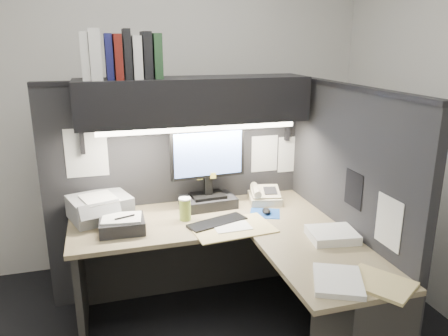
{
  "coord_description": "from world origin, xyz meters",
  "views": [
    {
      "loc": [
        -0.5,
        -2.13,
        1.88
      ],
      "look_at": [
        0.26,
        0.51,
        1.08
      ],
      "focal_mm": 35.0,
      "sensor_mm": 36.0,
      "label": 1
    }
  ],
  "objects_px": {
    "keyboard": "(217,222)",
    "coffee_cup": "(185,210)",
    "desk": "(274,291)",
    "overhead_shelf": "(194,100)",
    "notebook_stack": "(122,225)",
    "printer": "(100,207)",
    "monitor": "(208,177)",
    "telephone": "(265,196)"
  },
  "relations": [
    {
      "from": "monitor",
      "to": "notebook_stack",
      "type": "xyz_separation_m",
      "value": [
        -0.62,
        -0.26,
        -0.19
      ]
    },
    {
      "from": "monitor",
      "to": "telephone",
      "type": "xyz_separation_m",
      "value": [
        0.43,
        -0.02,
        -0.18
      ]
    },
    {
      "from": "overhead_shelf",
      "to": "keyboard",
      "type": "distance_m",
      "value": 0.83
    },
    {
      "from": "keyboard",
      "to": "printer",
      "type": "distance_m",
      "value": 0.8
    },
    {
      "from": "coffee_cup",
      "to": "monitor",
      "type": "bearing_deg",
      "value": 42.36
    },
    {
      "from": "overhead_shelf",
      "to": "printer",
      "type": "distance_m",
      "value": 0.96
    },
    {
      "from": "keyboard",
      "to": "desk",
      "type": "bearing_deg",
      "value": -78.75
    },
    {
      "from": "telephone",
      "to": "coffee_cup",
      "type": "height_order",
      "value": "coffee_cup"
    },
    {
      "from": "coffee_cup",
      "to": "printer",
      "type": "distance_m",
      "value": 0.58
    },
    {
      "from": "keyboard",
      "to": "notebook_stack",
      "type": "relative_size",
      "value": 1.44
    },
    {
      "from": "keyboard",
      "to": "coffee_cup",
      "type": "height_order",
      "value": "coffee_cup"
    },
    {
      "from": "telephone",
      "to": "printer",
      "type": "height_order",
      "value": "printer"
    },
    {
      "from": "monitor",
      "to": "notebook_stack",
      "type": "bearing_deg",
      "value": -161.18
    },
    {
      "from": "printer",
      "to": "keyboard",
      "type": "bearing_deg",
      "value": -41.59
    },
    {
      "from": "desk",
      "to": "monitor",
      "type": "height_order",
      "value": "monitor"
    },
    {
      "from": "monitor",
      "to": "notebook_stack",
      "type": "height_order",
      "value": "monitor"
    },
    {
      "from": "telephone",
      "to": "printer",
      "type": "xyz_separation_m",
      "value": [
        -1.18,
        0.03,
        0.03
      ]
    },
    {
      "from": "coffee_cup",
      "to": "printer",
      "type": "relative_size",
      "value": 0.38
    },
    {
      "from": "telephone",
      "to": "coffee_cup",
      "type": "relative_size",
      "value": 1.63
    },
    {
      "from": "overhead_shelf",
      "to": "coffee_cup",
      "type": "relative_size",
      "value": 10.75
    },
    {
      "from": "overhead_shelf",
      "to": "desk",
      "type": "bearing_deg",
      "value": -68.21
    },
    {
      "from": "overhead_shelf",
      "to": "telephone",
      "type": "distance_m",
      "value": 0.89
    },
    {
      "from": "notebook_stack",
      "to": "keyboard",
      "type": "bearing_deg",
      "value": -5.36
    },
    {
      "from": "desk",
      "to": "overhead_shelf",
      "type": "relative_size",
      "value": 1.1
    },
    {
      "from": "overhead_shelf",
      "to": "coffee_cup",
      "type": "height_order",
      "value": "overhead_shelf"
    },
    {
      "from": "desk",
      "to": "notebook_stack",
      "type": "relative_size",
      "value": 6.14
    },
    {
      "from": "overhead_shelf",
      "to": "notebook_stack",
      "type": "height_order",
      "value": "overhead_shelf"
    },
    {
      "from": "overhead_shelf",
      "to": "printer",
      "type": "relative_size",
      "value": 4.13
    },
    {
      "from": "monitor",
      "to": "coffee_cup",
      "type": "height_order",
      "value": "monitor"
    },
    {
      "from": "keyboard",
      "to": "coffee_cup",
      "type": "distance_m",
      "value": 0.23
    },
    {
      "from": "keyboard",
      "to": "telephone",
      "type": "height_order",
      "value": "telephone"
    },
    {
      "from": "overhead_shelf",
      "to": "notebook_stack",
      "type": "relative_size",
      "value": 5.59
    },
    {
      "from": "keyboard",
      "to": "printer",
      "type": "xyz_separation_m",
      "value": [
        -0.73,
        0.32,
        0.07
      ]
    },
    {
      "from": "monitor",
      "to": "coffee_cup",
      "type": "relative_size",
      "value": 3.98
    },
    {
      "from": "overhead_shelf",
      "to": "keyboard",
      "type": "bearing_deg",
      "value": -78.69
    },
    {
      "from": "notebook_stack",
      "to": "printer",
      "type": "bearing_deg",
      "value": 115.64
    },
    {
      "from": "telephone",
      "to": "monitor",
      "type": "bearing_deg",
      "value": -171.17
    },
    {
      "from": "monitor",
      "to": "telephone",
      "type": "bearing_deg",
      "value": -6.91
    },
    {
      "from": "notebook_stack",
      "to": "coffee_cup",
      "type": "bearing_deg",
      "value": 9.51
    },
    {
      "from": "keyboard",
      "to": "telephone",
      "type": "relative_size",
      "value": 1.7
    },
    {
      "from": "keyboard",
      "to": "coffee_cup",
      "type": "bearing_deg",
      "value": 128.02
    },
    {
      "from": "keyboard",
      "to": "notebook_stack",
      "type": "height_order",
      "value": "notebook_stack"
    }
  ]
}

